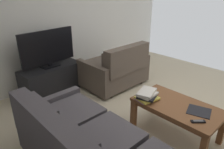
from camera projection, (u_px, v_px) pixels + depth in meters
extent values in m
cube|color=beige|center=(169.00, 121.00, 3.19)|extent=(4.95, 5.40, 0.01)
cube|color=white|center=(70.00, 12.00, 4.29)|extent=(0.12, 5.40, 2.78)
cylinder|color=black|center=(82.00, 126.00, 3.04)|extent=(0.05, 0.05, 0.06)
cube|color=#4C474C|center=(101.00, 142.00, 2.06)|extent=(0.58, 0.78, 0.10)
cube|color=#4C474C|center=(67.00, 115.00, 2.48)|extent=(0.58, 0.78, 0.10)
cube|color=#4C474C|center=(75.00, 145.00, 1.82)|extent=(0.56, 0.12, 0.33)
cube|color=#4C474C|center=(42.00, 115.00, 2.24)|extent=(0.56, 0.12, 0.33)
cube|color=#4C474C|center=(52.00, 115.00, 2.77)|extent=(0.10, 0.88, 0.54)
cylinder|color=black|center=(117.00, 73.00, 4.87)|extent=(0.05, 0.05, 0.06)
cylinder|color=black|center=(87.00, 84.00, 4.31)|extent=(0.05, 0.05, 0.06)
cylinder|color=black|center=(141.00, 82.00, 4.40)|extent=(0.05, 0.05, 0.06)
cylinder|color=black|center=(111.00, 96.00, 3.84)|extent=(0.05, 0.05, 0.06)
cube|color=brown|center=(114.00, 73.00, 4.27)|extent=(0.83, 1.04, 0.38)
cube|color=brown|center=(122.00, 59.00, 4.35)|extent=(0.73, 0.49, 0.10)
cube|color=brown|center=(104.00, 65.00, 4.02)|extent=(0.73, 0.49, 0.10)
cube|color=brown|center=(128.00, 59.00, 3.88)|extent=(0.18, 1.04, 0.49)
cube|color=brown|center=(132.00, 55.00, 4.12)|extent=(0.12, 0.47, 0.35)
cube|color=brown|center=(113.00, 61.00, 3.79)|extent=(0.12, 0.47, 0.35)
cube|color=brown|center=(133.00, 63.00, 4.60)|extent=(0.83, 0.10, 0.54)
cube|color=brown|center=(92.00, 78.00, 3.88)|extent=(0.83, 0.10, 0.54)
cube|color=brown|center=(177.00, 106.00, 2.74)|extent=(1.10, 0.62, 0.04)
cube|color=brown|center=(177.00, 109.00, 2.75)|extent=(1.01, 0.56, 0.05)
cube|color=brown|center=(222.00, 130.00, 2.66)|extent=(0.07, 0.07, 0.43)
cube|color=brown|center=(156.00, 100.00, 3.34)|extent=(0.07, 0.07, 0.43)
cube|color=brown|center=(134.00, 113.00, 3.00)|extent=(0.07, 0.07, 0.43)
cube|color=black|center=(52.00, 79.00, 3.97)|extent=(0.55, 1.16, 0.52)
cube|color=black|center=(48.00, 78.00, 4.05)|extent=(0.09, 0.95, 0.31)
cube|color=black|center=(45.00, 81.00, 3.88)|extent=(0.22, 0.25, 0.06)
cube|color=black|center=(50.00, 66.00, 3.86)|extent=(0.22, 0.33, 0.02)
cube|color=black|center=(50.00, 64.00, 3.85)|extent=(0.04, 0.06, 0.06)
cube|color=black|center=(48.00, 47.00, 3.72)|extent=(0.12, 1.05, 0.61)
cube|color=black|center=(47.00, 47.00, 3.73)|extent=(0.09, 1.02, 0.58)
cube|color=#996699|center=(145.00, 99.00, 2.85)|extent=(0.23, 0.27, 0.02)
cube|color=#E0CC4C|center=(147.00, 98.00, 2.83)|extent=(0.27, 0.32, 0.02)
cube|color=black|center=(147.00, 96.00, 2.82)|extent=(0.29, 0.29, 0.03)
cube|color=silver|center=(147.00, 94.00, 2.82)|extent=(0.21, 0.28, 0.03)
cube|color=silver|center=(147.00, 92.00, 2.81)|extent=(0.28, 0.35, 0.03)
cube|color=black|center=(198.00, 121.00, 2.38)|extent=(0.14, 0.15, 0.02)
cube|color=#59595B|center=(198.00, 121.00, 2.37)|extent=(0.10, 0.10, 0.00)
cube|color=black|center=(199.00, 111.00, 2.58)|extent=(0.33, 0.32, 0.01)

